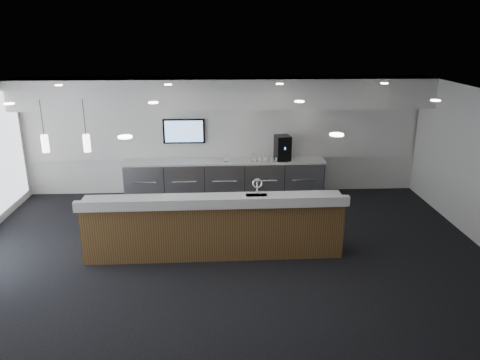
{
  "coord_description": "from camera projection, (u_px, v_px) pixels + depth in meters",
  "views": [
    {
      "loc": [
        -0.17,
        -7.68,
        4.14
      ],
      "look_at": [
        0.28,
        1.3,
        1.19
      ],
      "focal_mm": 35.0,
      "sensor_mm": 36.0,
      "label": 1
    }
  ],
  "objects": [
    {
      "name": "ground",
      "position": [
        228.0,
        264.0,
        8.59
      ],
      "size": [
        10.0,
        10.0,
        0.0
      ],
      "primitive_type": "plane",
      "color": "black",
      "rests_on": "ground"
    },
    {
      "name": "ceiling",
      "position": [
        227.0,
        100.0,
        7.65
      ],
      "size": [
        10.0,
        8.0,
        0.02
      ],
      "primitive_type": "cube",
      "color": "black",
      "rests_on": "back_wall"
    },
    {
      "name": "back_wall",
      "position": [
        224.0,
        136.0,
        11.92
      ],
      "size": [
        10.0,
        0.02,
        3.0
      ],
      "primitive_type": "cube",
      "color": "silver",
      "rests_on": "ground"
    },
    {
      "name": "soffit_bulkhead",
      "position": [
        224.0,
        93.0,
        11.13
      ],
      "size": [
        10.0,
        0.9,
        0.7
      ],
      "primitive_type": "cube",
      "color": "silver",
      "rests_on": "back_wall"
    },
    {
      "name": "alcove_panel",
      "position": [
        224.0,
        132.0,
        11.86
      ],
      "size": [
        9.8,
        0.06,
        1.4
      ],
      "primitive_type": "cube",
      "color": "silver",
      "rests_on": "back_wall"
    },
    {
      "name": "back_credenza",
      "position": [
        224.0,
        178.0,
        11.89
      ],
      "size": [
        5.06,
        0.66,
        0.95
      ],
      "color": "#9DA1A5",
      "rests_on": "ground"
    },
    {
      "name": "wall_tv",
      "position": [
        184.0,
        131.0,
        11.73
      ],
      "size": [
        1.05,
        0.08,
        0.62
      ],
      "color": "black",
      "rests_on": "back_wall"
    },
    {
      "name": "pendant_left",
      "position": [
        95.0,
        136.0,
        8.53
      ],
      "size": [
        0.12,
        0.12,
        0.3
      ],
      "primitive_type": "cylinder",
      "color": "#F5E7BF",
      "rests_on": "ceiling"
    },
    {
      "name": "pendant_right",
      "position": [
        56.0,
        136.0,
        8.5
      ],
      "size": [
        0.12,
        0.12,
        0.3
      ],
      "primitive_type": "cylinder",
      "color": "#F5E7BF",
      "rests_on": "ceiling"
    },
    {
      "name": "ceiling_can_lights",
      "position": [
        227.0,
        102.0,
        7.66
      ],
      "size": [
        7.0,
        5.0,
        0.02
      ],
      "primitive_type": null,
      "color": "silver",
      "rests_on": "ceiling"
    },
    {
      "name": "service_counter",
      "position": [
        214.0,
        226.0,
        8.79
      ],
      "size": [
        4.88,
        0.86,
        1.49
      ],
      "rotation": [
        0.0,
        0.0,
        0.01
      ],
      "color": "#4B3219",
      "rests_on": "ground"
    },
    {
      "name": "coffee_machine",
      "position": [
        283.0,
        148.0,
        11.71
      ],
      "size": [
        0.41,
        0.5,
        0.62
      ],
      "rotation": [
        0.0,
        0.0,
        0.15
      ],
      "color": "black",
      "rests_on": "back_credenza"
    },
    {
      "name": "info_sign_left",
      "position": [
        226.0,
        158.0,
        11.59
      ],
      "size": [
        0.16,
        0.06,
        0.21
      ],
      "primitive_type": "cube",
      "rotation": [
        0.0,
        0.0,
        -0.24
      ],
      "color": "silver",
      "rests_on": "back_credenza"
    },
    {
      "name": "info_sign_right",
      "position": [
        254.0,
        157.0,
        11.64
      ],
      "size": [
        0.16,
        0.03,
        0.22
      ],
      "primitive_type": "cube",
      "rotation": [
        0.0,
        0.0,
        0.06
      ],
      "color": "silver",
      "rests_on": "back_credenza"
    },
    {
      "name": "cup_0",
      "position": [
        283.0,
        159.0,
        11.69
      ],
      "size": [
        0.1,
        0.1,
        0.09
      ],
      "primitive_type": "imported",
      "color": "white",
      "rests_on": "back_credenza"
    },
    {
      "name": "cup_1",
      "position": [
        277.0,
        159.0,
        11.68
      ],
      "size": [
        0.14,
        0.14,
        0.09
      ],
      "primitive_type": "imported",
      "rotation": [
        0.0,
        0.0,
        0.65
      ],
      "color": "white",
      "rests_on": "back_credenza"
    },
    {
      "name": "cup_2",
      "position": [
        272.0,
        159.0,
        11.68
      ],
      "size": [
        0.12,
        0.12,
        0.09
      ],
      "primitive_type": "imported",
      "rotation": [
        0.0,
        0.0,
        1.29
      ],
      "color": "white",
      "rests_on": "back_credenza"
    },
    {
      "name": "cup_3",
      "position": [
        266.0,
        159.0,
        11.67
      ],
      "size": [
        0.13,
        0.13,
        0.09
      ],
      "primitive_type": "imported",
      "rotation": [
        0.0,
        0.0,
        1.94
      ],
      "color": "white",
      "rests_on": "back_credenza"
    },
    {
      "name": "cup_4",
      "position": [
        261.0,
        159.0,
        11.66
      ],
      "size": [
        0.14,
        0.14,
        0.09
      ],
      "primitive_type": "imported",
      "rotation": [
        0.0,
        0.0,
        2.58
      ],
      "color": "white",
      "rests_on": "back_credenza"
    },
    {
      "name": "cup_5",
      "position": [
        255.0,
        159.0,
        11.66
      ],
      "size": [
        0.11,
        0.11,
        0.09
      ],
      "primitive_type": "imported",
      "rotation": [
        0.0,
        0.0,
        3.23
      ],
      "color": "white",
      "rests_on": "back_credenza"
    }
  ]
}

